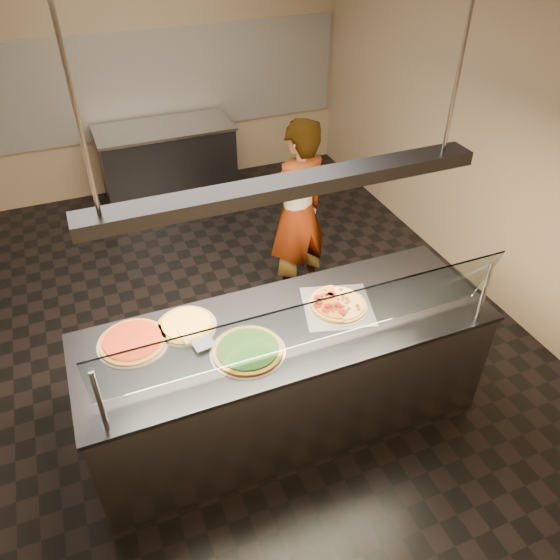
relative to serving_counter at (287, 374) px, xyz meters
name	(u,v)px	position (x,y,z in m)	size (l,w,h in m)	color
ground	(225,325)	(-0.12, 1.19, -0.48)	(5.00, 6.00, 0.02)	black
wall_back	(139,67)	(-0.12, 4.20, 1.03)	(5.00, 0.02, 3.00)	#957B60
wall_front	(463,540)	(-0.12, -1.82, 1.03)	(5.00, 0.02, 3.00)	#957B60
wall_right	(484,127)	(2.39, 1.19, 1.03)	(0.02, 6.00, 3.00)	#957B60
tile_band	(142,85)	(-0.12, 4.17, 0.83)	(4.90, 0.02, 1.20)	silver
serving_counter	(287,374)	(0.00, 0.00, 0.00)	(2.77, 0.94, 0.93)	#B7B7BC
sneeze_guard	(311,324)	(0.00, -0.34, 0.76)	(2.53, 0.18, 0.54)	#B7B7BC
perforated_tray	(337,306)	(0.39, 0.05, 0.47)	(0.57, 0.57, 0.01)	silver
half_pizza_pepperoni	(326,306)	(0.30, 0.05, 0.50)	(0.29, 0.42, 0.05)	brown
half_pizza_sausage	(349,301)	(0.48, 0.05, 0.49)	(0.29, 0.42, 0.04)	brown
pizza_spinach	(248,350)	(-0.32, -0.13, 0.48)	(0.48, 0.48, 0.03)	silver
pizza_cheese	(186,324)	(-0.62, 0.25, 0.48)	(0.40, 0.40, 0.03)	silver
pizza_tomato	(133,341)	(-0.97, 0.22, 0.48)	(0.45, 0.45, 0.03)	silver
pizza_spatula	(191,339)	(-0.63, 0.08, 0.49)	(0.20, 0.23, 0.02)	#B7B7BC
prep_table	(168,163)	(0.00, 3.74, 0.00)	(1.59, 0.74, 0.93)	#2D2D32
worker	(297,214)	(0.67, 1.38, 0.41)	(0.64, 0.42, 1.76)	#312F3C
heat_lamp_housing	(289,186)	(0.00, 0.00, 1.48)	(2.30, 0.18, 0.08)	#2D2D32
lamp_rod_left	(76,113)	(-1.00, 0.00, 2.03)	(0.02, 0.02, 1.01)	#B7B7BC
lamp_rod_right	(460,63)	(1.00, 0.00, 2.03)	(0.02, 0.02, 1.01)	#B7B7BC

